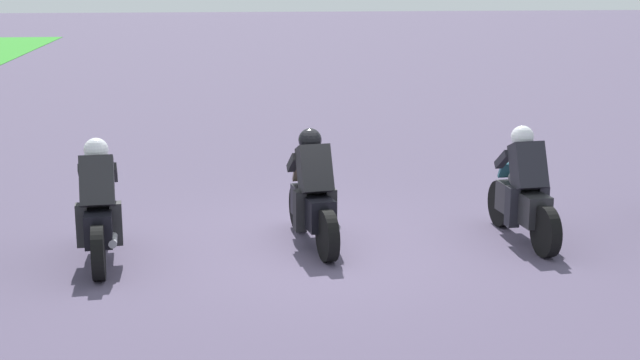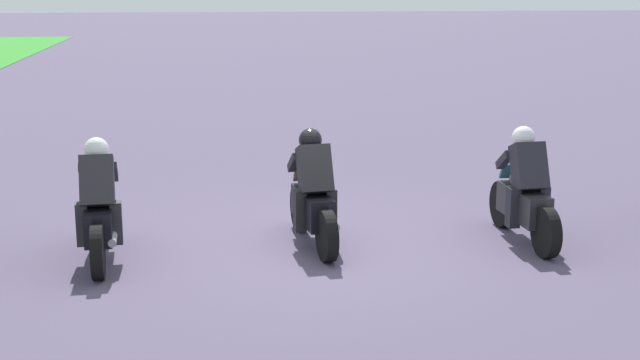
% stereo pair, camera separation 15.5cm
% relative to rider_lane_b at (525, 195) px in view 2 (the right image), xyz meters
% --- Properties ---
extents(ground_plane, '(120.00, 120.00, 0.00)m').
position_rel_rider_lane_b_xyz_m(ground_plane, '(0.01, 2.74, -0.62)').
color(ground_plane, '#4C425A').
extents(rider_lane_b, '(2.04, 0.57, 1.51)m').
position_rel_rider_lane_b_xyz_m(rider_lane_b, '(0.00, 0.00, 0.00)').
color(rider_lane_b, black).
rests_on(rider_lane_b, ground_plane).
extents(rider_lane_c, '(2.03, 0.61, 1.51)m').
position_rel_rider_lane_b_xyz_m(rider_lane_c, '(0.08, 2.75, 0.00)').
color(rider_lane_c, black).
rests_on(rider_lane_c, ground_plane).
extents(rider_lane_d, '(2.04, 0.56, 1.51)m').
position_rel_rider_lane_b_xyz_m(rider_lane_d, '(-0.32, 5.39, 0.00)').
color(rider_lane_d, black).
rests_on(rider_lane_d, ground_plane).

